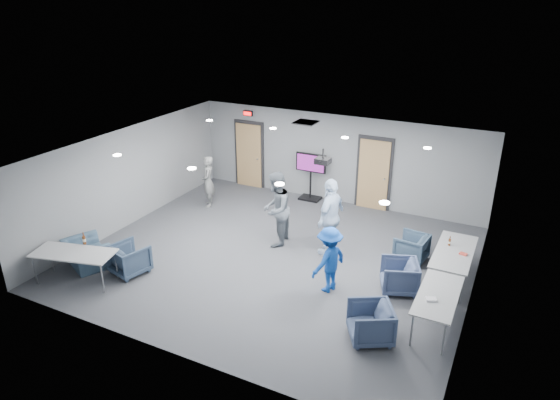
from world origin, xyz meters
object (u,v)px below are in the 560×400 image
at_px(chair_right_c, 370,323).
at_px(person_c, 331,217).
at_px(bottle_right, 449,242).
at_px(projector, 323,161).
at_px(table_front_left, 74,254).
at_px(person_b, 276,209).
at_px(bottle_front, 84,240).
at_px(chair_front_a, 130,259).
at_px(tv_stand, 311,174).
at_px(chair_right_b, 399,276).
at_px(person_d, 329,260).
at_px(table_right_b, 438,296).
at_px(person_a, 208,182).
at_px(chair_right_a, 411,247).
at_px(table_right_a, 454,253).
at_px(chair_front_b, 86,254).

bearing_deg(chair_right_c, person_c, -175.61).
height_order(bottle_right, projector, projector).
bearing_deg(table_front_left, person_b, 34.30).
bearing_deg(bottle_front, chair_right_c, 5.02).
distance_m(person_c, chair_front_a, 4.81).
xyz_separation_m(person_b, tv_stand, (-0.40, 3.14, -0.12)).
bearing_deg(chair_right_b, person_d, -85.14).
height_order(chair_right_b, table_right_b, table_right_b).
bearing_deg(person_a, bottle_front, -36.20).
bearing_deg(person_d, person_c, -139.89).
height_order(chair_right_a, table_right_a, table_right_a).
xyz_separation_m(person_c, chair_right_c, (1.89, -2.80, -0.62)).
height_order(person_c, projector, projector).
xyz_separation_m(person_a, bottle_front, (-0.28, -4.52, 0.06)).
height_order(person_c, bottle_front, person_c).
relative_size(bottle_right, projector, 0.64).
bearing_deg(chair_right_c, tv_stand, -177.03).
height_order(person_d, tv_stand, tv_stand).
xyz_separation_m(person_a, bottle_right, (7.11, -0.89, 0.04)).
distance_m(person_b, table_right_b, 4.64).
bearing_deg(chair_front_a, bottle_front, 40.90).
bearing_deg(tv_stand, bottle_front, -113.96).
xyz_separation_m(chair_front_b, tv_stand, (3.06, 6.15, 0.52)).
bearing_deg(projector, chair_front_a, -139.62).
relative_size(table_right_a, tv_stand, 1.29).
distance_m(chair_right_a, table_right_b, 2.64).
distance_m(chair_front_a, table_front_left, 1.19).
bearing_deg(bottle_right, table_right_b, -86.01).
xyz_separation_m(chair_front_b, projector, (4.66, 3.05, 2.08)).
bearing_deg(chair_right_a, bottle_front, -51.88).
bearing_deg(person_c, bottle_front, -47.05).
distance_m(chair_right_c, table_front_left, 6.53).
relative_size(person_a, table_right_a, 0.81).
xyz_separation_m(bottle_right, tv_stand, (-4.57, 2.72, 0.03)).
distance_m(chair_right_a, projector, 3.02).
height_order(table_right_a, tv_stand, tv_stand).
distance_m(chair_right_c, tv_stand, 6.88).
bearing_deg(chair_right_a, chair_right_c, 7.25).
distance_m(chair_front_b, table_front_left, 0.77).
height_order(chair_front_a, table_right_a, table_right_a).
height_order(person_a, chair_right_c, person_a).
bearing_deg(person_a, chair_front_b, -39.57).
xyz_separation_m(person_b, person_d, (1.99, -1.41, -0.22)).
bearing_deg(chair_right_b, projector, -130.96).
relative_size(person_c, table_right_b, 1.12).
relative_size(table_right_b, tv_stand, 1.17).
xyz_separation_m(chair_right_b, bottle_right, (0.80, 1.18, 0.46)).
xyz_separation_m(chair_front_a, projector, (3.55, 2.83, 2.05)).
bearing_deg(projector, tv_stand, 119.18).
bearing_deg(chair_front_b, table_right_b, -145.50).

